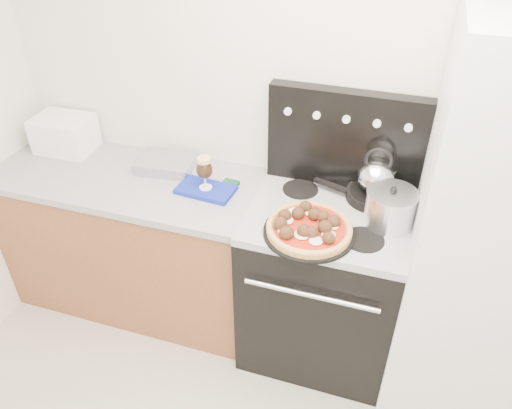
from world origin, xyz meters
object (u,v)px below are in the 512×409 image
at_px(toaster_oven, 65,134).
at_px(oven_mitt, 206,190).
at_px(beer_glass, 205,173).
at_px(pizza_pan, 309,232).
at_px(base_cabinet, 138,243).
at_px(stock_pot, 390,209).
at_px(skillet, 373,195).
at_px(fridge, 490,240).
at_px(stove_body, 322,286).
at_px(tea_kettle, 377,174).
at_px(pizza, 309,226).

distance_m(toaster_oven, oven_mitt, 0.95).
xyz_separation_m(beer_glass, pizza_pan, (0.58, -0.19, -0.09)).
relative_size(base_cabinet, stock_pot, 6.57).
height_order(beer_glass, skillet, beer_glass).
height_order(fridge, stock_pot, fridge).
height_order(toaster_oven, skillet, toaster_oven).
height_order(pizza_pan, skillet, skillet).
height_order(stove_body, fridge, fridge).
distance_m(skillet, stock_pot, 0.20).
bearing_deg(skillet, stove_body, -134.86).
bearing_deg(beer_glass, base_cabinet, 178.72).
bearing_deg(oven_mitt, stock_pot, -0.53).
xyz_separation_m(base_cabinet, stove_body, (1.10, -0.02, 0.01)).
distance_m(base_cabinet, stock_pot, 1.48).
height_order(oven_mitt, pizza_pan, pizza_pan).
height_order(toaster_oven, beer_glass, beer_glass).
xyz_separation_m(fridge, tea_kettle, (-0.52, 0.20, 0.12)).
distance_m(pizza_pan, pizza, 0.03).
bearing_deg(stock_pot, tea_kettle, 117.24).
bearing_deg(oven_mitt, pizza, -18.64).
distance_m(oven_mitt, tea_kettle, 0.85).
height_order(base_cabinet, pizza_pan, pizza_pan).
relative_size(toaster_oven, pizza, 0.83).
bearing_deg(beer_glass, fridge, -1.69).
height_order(base_cabinet, beer_glass, beer_glass).
xyz_separation_m(stove_body, beer_glass, (-0.64, 0.01, 0.57)).
distance_m(base_cabinet, stove_body, 1.11).
distance_m(base_cabinet, pizza_pan, 1.17).
bearing_deg(tea_kettle, pizza_pan, -131.69).
bearing_deg(toaster_oven, stove_body, -8.01).
relative_size(oven_mitt, tea_kettle, 1.44).
distance_m(stove_body, beer_glass, 0.86).
bearing_deg(toaster_oven, pizza, -14.91).
relative_size(fridge, toaster_oven, 6.04).
relative_size(base_cabinet, stove_body, 1.65).
distance_m(base_cabinet, fridge, 1.88).
distance_m(oven_mitt, pizza, 0.61).
distance_m(pizza_pan, tea_kettle, 0.45).
bearing_deg(stove_body, pizza_pan, -108.72).
xyz_separation_m(stove_body, skillet, (0.18, 0.18, 0.50)).
bearing_deg(pizza_pan, tea_kettle, 56.37).
relative_size(stove_body, beer_glass, 4.97).
height_order(stove_body, pizza, pizza).
distance_m(base_cabinet, pizza, 1.19).
xyz_separation_m(pizza_pan, tea_kettle, (0.24, 0.36, 0.14)).
relative_size(skillet, stock_pot, 1.19).
distance_m(stove_body, stock_pot, 0.62).
relative_size(base_cabinet, pizza_pan, 3.53).
height_order(base_cabinet, stove_body, stove_body).
bearing_deg(stock_pot, beer_glass, 179.47).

